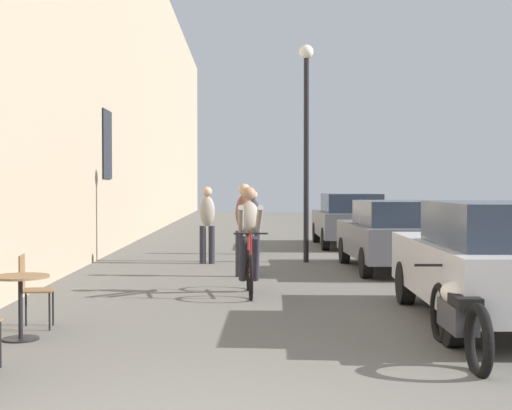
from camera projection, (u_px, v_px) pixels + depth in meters
name	position (u px, v px, depth m)	size (l,w,h in m)	color
building_facade_left	(100.00, 53.00, 18.39)	(0.54, 68.00, 10.19)	tan
cafe_table_mid	(20.00, 293.00, 8.10)	(0.64, 0.64, 0.72)	black
cafe_chair_mid_toward_wall	(31.00, 286.00, 8.75)	(0.43, 0.43, 0.89)	black
cyclist_on_bicycle	(249.00, 243.00, 11.60)	(0.52, 1.76, 1.74)	black
pedestrian_near	(244.00, 224.00, 13.78)	(0.36, 0.27, 1.77)	#26262D
pedestrian_mid	(207.00, 220.00, 16.13)	(0.35, 0.25, 1.71)	#26262D
pedestrian_far	(253.00, 218.00, 18.38)	(0.37, 0.29, 1.61)	#26262D
street_lamp	(306.00, 125.00, 16.35)	(0.32, 0.32, 4.90)	black
parked_car_nearest	(494.00, 261.00, 9.02)	(1.95, 4.36, 1.53)	#B7B7BC
parked_car_second	(392.00, 234.00, 14.78)	(1.75, 4.04, 1.43)	#595960
parked_car_third	(349.00, 219.00, 20.76)	(1.84, 4.27, 1.51)	#595960
parked_motorcycle	(458.00, 316.00, 7.33)	(0.62, 2.15, 0.92)	black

